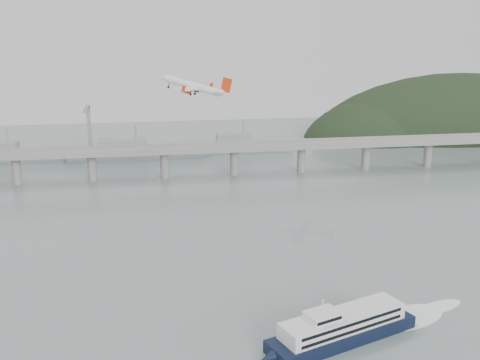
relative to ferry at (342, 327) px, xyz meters
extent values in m
plane|color=slate|center=(-21.96, 26.08, -4.68)|extent=(900.00, 900.00, 0.00)
cube|color=gray|center=(-21.96, 226.08, 15.32)|extent=(800.00, 22.00, 2.20)
cube|color=gray|center=(-21.96, 215.58, 17.32)|extent=(800.00, 0.60, 1.80)
cube|color=gray|center=(-21.96, 236.58, 17.32)|extent=(800.00, 0.60, 1.80)
cylinder|color=gray|center=(-151.96, 226.08, 4.82)|extent=(6.00, 6.00, 21.00)
cylinder|color=gray|center=(-101.96, 226.08, 4.82)|extent=(6.00, 6.00, 21.00)
cylinder|color=gray|center=(-51.96, 226.08, 4.82)|extent=(6.00, 6.00, 21.00)
cylinder|color=gray|center=(-1.96, 226.08, 4.82)|extent=(6.00, 6.00, 21.00)
cylinder|color=gray|center=(48.04, 226.08, 4.82)|extent=(6.00, 6.00, 21.00)
cylinder|color=gray|center=(98.04, 226.08, 4.82)|extent=(6.00, 6.00, 21.00)
cylinder|color=gray|center=(148.04, 226.08, 4.82)|extent=(6.00, 6.00, 21.00)
ellipsoid|color=black|center=(248.04, 356.08, -22.68)|extent=(320.00, 150.00, 156.00)
ellipsoid|color=black|center=(153.04, 346.08, -16.68)|extent=(140.00, 110.00, 96.00)
cube|color=gray|center=(-171.96, 296.08, -0.68)|extent=(95.67, 20.15, 8.00)
cylinder|color=gray|center=(-171.96, 296.08, 15.32)|extent=(1.60, 1.60, 14.00)
cube|color=gray|center=(-71.96, 291.08, -0.68)|extent=(110.55, 21.43, 8.00)
cube|color=gray|center=(-82.96, 291.08, 7.32)|extent=(39.01, 16.73, 8.00)
cylinder|color=gray|center=(-71.96, 291.08, 15.32)|extent=(1.60, 1.60, 14.00)
cube|color=gray|center=(18.04, 301.08, -0.68)|extent=(85.00, 13.60, 8.00)
cube|color=gray|center=(9.54, 301.08, 7.32)|extent=(29.75, 11.90, 8.00)
cylinder|color=gray|center=(18.04, 301.08, 15.32)|extent=(1.60, 1.60, 14.00)
cube|color=gray|center=(-111.96, 326.08, 15.32)|extent=(3.00, 3.00, 40.00)
cube|color=gray|center=(-111.96, 316.08, 33.32)|extent=(3.00, 28.00, 3.00)
cube|color=black|center=(0.00, 0.00, -2.46)|extent=(56.72, 31.30, 4.44)
cone|color=black|center=(-28.20, -10.14, -2.46)|extent=(6.72, 6.05, 4.44)
cube|color=silver|center=(0.00, 0.00, 2.53)|extent=(47.62, 26.21, 5.55)
cube|color=black|center=(1.90, -5.27, 3.98)|extent=(39.74, 14.43, 1.11)
cube|color=black|center=(1.90, -5.27, 1.31)|extent=(39.74, 14.43, 1.11)
cube|color=black|center=(-1.90, 5.28, 3.98)|extent=(39.74, 14.43, 1.11)
cube|color=black|center=(-1.90, 5.28, 1.31)|extent=(39.74, 14.43, 1.11)
cube|color=silver|center=(-8.35, -3.00, 6.75)|extent=(13.07, 11.06, 2.89)
cube|color=black|center=(-7.02, -6.71, 6.75)|extent=(9.44, 3.50, 1.11)
cylinder|color=silver|center=(-8.35, -3.00, 10.30)|extent=(0.71, 0.71, 4.44)
ellipsoid|color=white|center=(29.24, 10.51, -4.62)|extent=(35.48, 25.85, 0.22)
ellipsoid|color=white|center=(43.86, 15.77, -4.62)|extent=(25.26, 15.63, 0.22)
cylinder|color=white|center=(-38.38, 135.02, 69.21)|extent=(28.71, 19.80, 10.81)
cone|color=white|center=(-53.61, 143.34, 73.13)|extent=(6.56, 6.11, 4.93)
cone|color=white|center=(-22.55, 126.42, 65.70)|extent=(7.40, 6.37, 5.18)
cube|color=white|center=(-37.67, 134.57, 67.88)|extent=(22.55, 35.97, 3.54)
cube|color=white|center=(-23.33, 126.89, 66.70)|extent=(9.36, 13.45, 1.74)
cube|color=red|center=(-21.58, 126.15, 70.03)|extent=(6.05, 3.11, 8.16)
cylinder|color=red|center=(-36.57, 140.84, 66.42)|extent=(5.71, 4.84, 3.55)
cylinder|color=black|center=(-38.57, 141.93, 66.93)|extent=(2.06, 2.59, 2.59)
cube|color=white|center=(-36.33, 140.77, 67.50)|extent=(2.80, 1.62, 1.93)
cylinder|color=red|center=(-42.30, 130.05, 67.04)|extent=(5.71, 4.84, 3.55)
cylinder|color=black|center=(-44.30, 131.14, 67.56)|extent=(2.06, 2.59, 2.59)
cube|color=white|center=(-42.06, 129.98, 68.13)|extent=(2.80, 1.62, 1.93)
cylinder|color=black|center=(-36.75, 137.24, 65.78)|extent=(1.11, 0.70, 2.71)
cylinder|color=black|center=(-37.02, 137.31, 64.59)|extent=(1.52, 1.04, 1.48)
cylinder|color=black|center=(-39.46, 132.14, 66.08)|extent=(1.11, 0.70, 2.71)
cylinder|color=black|center=(-39.73, 132.21, 64.89)|extent=(1.52, 1.04, 1.48)
cylinder|color=black|center=(-50.48, 141.45, 69.12)|extent=(1.11, 0.70, 2.71)
cylinder|color=black|center=(-50.75, 141.52, 67.93)|extent=(1.52, 1.04, 1.48)
cube|color=red|center=(-26.62, 150.13, 67.72)|extent=(2.21, 1.19, 3.00)
cube|color=red|center=(-44.33, 116.78, 69.65)|extent=(2.21, 1.19, 3.00)
camera|label=1|loc=(-62.82, -163.31, 99.01)|focal=42.00mm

